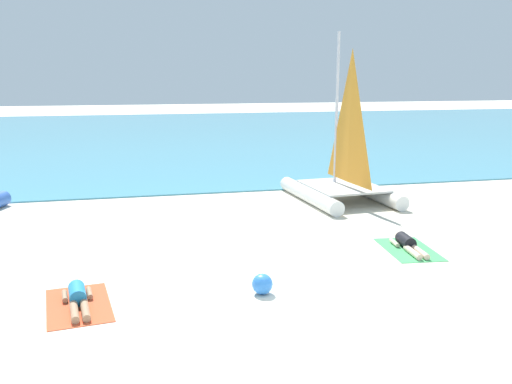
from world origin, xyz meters
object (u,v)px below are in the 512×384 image
sailboat_white (342,177)px  towel_left (79,305)px  beach_ball (262,284)px  sunbather_left (78,297)px  towel_right (409,249)px  sunbather_right (408,243)px

sailboat_white → towel_left: 10.49m
towel_left → beach_ball: size_ratio=4.77×
sunbather_left → towel_right: bearing=4.6°
towel_left → towel_right: size_ratio=1.00×
towel_left → towel_right: same height
towel_left → beach_ball: bearing=-4.0°
towel_left → beach_ball: 3.38m
beach_ball → towel_left: bearing=176.0°
sunbather_right → beach_ball: 4.50m
sunbather_left → sunbather_right: 7.61m
towel_left → sunbather_left: 0.14m
beach_ball → sunbather_right: bearing=25.5°
sunbather_right → towel_left: bearing=-161.3°
sailboat_white → beach_ball: bearing=-126.5°
beach_ball → towel_right: bearing=24.8°
towel_left → sunbather_left: (-0.01, 0.07, 0.13)m
sailboat_white → towel_right: bearing=-99.0°
sailboat_white → beach_ball: 8.48m
sunbather_left → beach_ball: bearing=-12.5°
towel_left → sunbather_right: 7.62m
towel_left → towel_right: (7.42, 1.64, 0.00)m
towel_left → sunbather_left: bearing=97.4°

